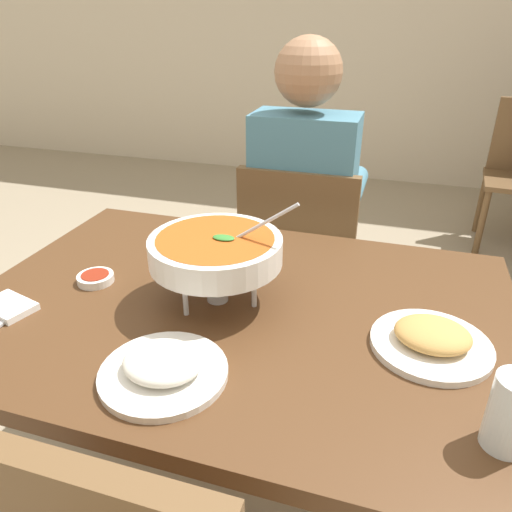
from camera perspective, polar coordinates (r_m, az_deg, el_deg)
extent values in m
cube|color=#51331C|center=(1.14, -2.24, -6.41)|extent=(1.26, 0.88, 0.04)
cylinder|color=#51331C|center=(1.86, -14.96, -7.06)|extent=(0.07, 0.07, 0.73)
cylinder|color=#51331C|center=(1.65, 22.40, -13.36)|extent=(0.07, 0.07, 0.73)
cube|color=brown|center=(1.98, 5.72, -1.43)|extent=(0.44, 0.44, 0.03)
cube|color=brown|center=(1.70, 4.67, 2.62)|extent=(0.42, 0.04, 0.45)
cylinder|color=brown|center=(2.24, 11.25, -4.95)|extent=(0.04, 0.04, 0.42)
cylinder|color=brown|center=(2.29, 1.80, -3.55)|extent=(0.04, 0.04, 0.42)
cylinder|color=brown|center=(1.92, 9.83, -10.71)|extent=(0.04, 0.04, 0.42)
cylinder|color=brown|center=(1.99, -1.17, -8.88)|extent=(0.04, 0.04, 0.42)
cylinder|color=#2D2D38|center=(2.09, 8.26, -6.61)|extent=(0.10, 0.10, 0.45)
cylinder|color=#2D2D38|center=(2.12, 2.92, -5.79)|extent=(0.10, 0.10, 0.45)
cube|color=#2D2D38|center=(1.93, 5.69, 0.26)|extent=(0.32, 0.32, 0.12)
cube|color=teal|center=(1.74, 5.60, 8.28)|extent=(0.36, 0.20, 0.50)
sphere|color=#A57756|center=(1.66, 6.22, 20.81)|extent=(0.22, 0.22, 0.22)
cylinder|color=teal|center=(1.92, 11.52, 8.11)|extent=(0.08, 0.28, 0.08)
cylinder|color=teal|center=(1.97, 2.18, 9.15)|extent=(0.08, 0.28, 0.08)
cylinder|color=silver|center=(1.09, -0.22, -3.70)|extent=(0.01, 0.01, 0.10)
cylinder|color=silver|center=(1.20, -5.28, -0.89)|extent=(0.01, 0.01, 0.10)
cylinder|color=silver|center=(1.08, -8.38, -4.60)|extent=(0.01, 0.01, 0.10)
torus|color=silver|center=(1.10, -4.72, -0.73)|extent=(0.21, 0.21, 0.01)
cylinder|color=#B2B2B7|center=(1.14, -4.57, -4.39)|extent=(0.05, 0.05, 0.04)
cone|color=orange|center=(1.12, -4.63, -3.00)|extent=(0.02, 0.02, 0.04)
cylinder|color=white|center=(1.08, -4.78, 0.67)|extent=(0.30, 0.30, 0.06)
cylinder|color=#B75119|center=(1.07, -4.83, 1.87)|extent=(0.26, 0.26, 0.01)
ellipsoid|color=#388433|center=(1.06, -3.84, 2.18)|extent=(0.05, 0.03, 0.01)
cylinder|color=silver|center=(1.05, 0.09, 3.44)|extent=(0.18, 0.01, 0.13)
cylinder|color=white|center=(0.94, -10.84, -13.40)|extent=(0.24, 0.24, 0.01)
ellipsoid|color=white|center=(0.92, -10.98, -12.19)|extent=(0.15, 0.13, 0.04)
cylinder|color=white|center=(1.05, 19.92, -9.81)|extent=(0.24, 0.24, 0.01)
ellipsoid|color=tan|center=(1.04, 20.14, -8.67)|extent=(0.15, 0.13, 0.04)
cylinder|color=white|center=(1.27, -18.41, -2.52)|extent=(0.09, 0.09, 0.02)
cylinder|color=maroon|center=(1.27, -18.47, -2.17)|extent=(0.07, 0.07, 0.01)
cube|color=white|center=(1.24, -27.22, -5.33)|extent=(0.14, 0.11, 0.02)
cube|color=silver|center=(1.19, -27.70, -6.96)|extent=(0.02, 0.17, 0.01)
cylinder|color=silver|center=(0.86, 27.91, -16.08)|extent=(0.07, 0.07, 0.13)
cylinder|color=orange|center=(0.87, 27.62, -17.06)|extent=(0.06, 0.06, 0.08)
cylinder|color=brown|center=(3.28, 25.10, 3.54)|extent=(0.04, 0.04, 0.42)
cylinder|color=brown|center=(3.63, 25.02, 5.72)|extent=(0.04, 0.04, 0.42)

